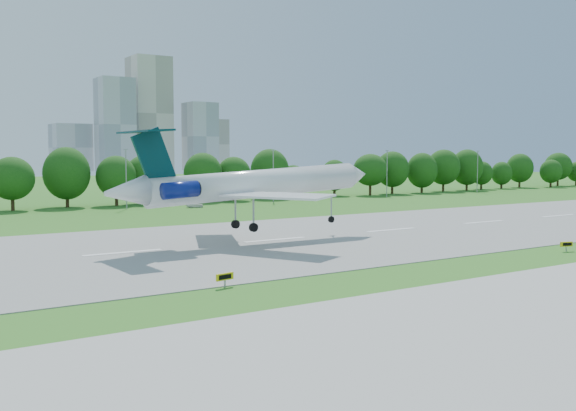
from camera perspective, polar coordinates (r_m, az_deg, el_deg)
The scene contains 9 objects.
ground at distance 78.08m, azimuth 21.65°, elevation -3.88°, with size 600.00×600.00×0.00m, color #2B661A.
runway at distance 94.57m, azimuth 9.20°, elevation -2.18°, with size 400.00×45.00×0.08m, color gray.
tree_line at distance 150.49m, azimuth -8.20°, elevation 2.65°, with size 288.40×8.40×10.40m.
light_poles at distance 140.38m, azimuth -7.41°, elevation 2.59°, with size 175.90×0.25×12.19m.
skyline at distance 465.16m, azimuth -12.55°, elevation 6.80°, with size 127.00×52.00×80.00m.
airliner at distance 79.59m, azimuth -3.86°, elevation 1.95°, with size 37.87×27.59×12.52m.
taxi_sign_left at distance 53.61m, azimuth -5.64°, elevation -6.34°, with size 1.71×0.50×1.20m.
taxi_sign_centre at distance 79.56m, azimuth 23.51°, elevation -3.18°, with size 1.57×0.63×1.12m.
service_vehicle_b at distance 134.99m, azimuth -8.29°, elevation 0.06°, with size 1.40×3.48×1.18m, color white.
Camera 1 is at (-63.24, -44.47, 10.95)m, focal length 40.00 mm.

